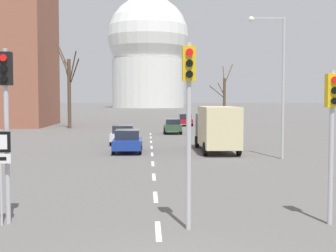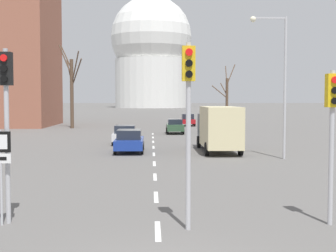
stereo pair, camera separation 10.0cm
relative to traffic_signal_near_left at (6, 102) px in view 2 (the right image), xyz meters
name	(u,v)px [view 2 (the right image)]	position (x,y,z in m)	size (l,w,h in m)	color
lane_stripe_0	(158,231)	(4.39, -0.97, -3.57)	(0.16, 2.00, 0.01)	silver
lane_stripe_1	(156,197)	(4.39, 3.53, -3.57)	(0.16, 2.00, 0.01)	silver
lane_stripe_2	(155,177)	(4.39, 8.03, -3.57)	(0.16, 2.00, 0.01)	silver
lane_stripe_3	(154,164)	(4.39, 12.53, -3.57)	(0.16, 2.00, 0.01)	silver
lane_stripe_4	(154,154)	(4.39, 17.03, -3.57)	(0.16, 2.00, 0.01)	silver
lane_stripe_5	(153,147)	(4.39, 21.53, -3.57)	(0.16, 2.00, 0.01)	silver
lane_stripe_6	(153,142)	(4.39, 26.03, -3.57)	(0.16, 2.00, 0.01)	silver
lane_stripe_7	(153,137)	(4.39, 30.53, -3.57)	(0.16, 2.00, 0.01)	silver
lane_stripe_8	(153,134)	(4.39, 35.03, -3.57)	(0.16, 2.00, 0.01)	silver
traffic_signal_near_left	(6,102)	(0.00, 0.00, 0.00)	(0.36, 0.34, 5.12)	#B2B2B7
traffic_signal_near_right	(332,117)	(9.43, -0.50, -0.42)	(0.36, 0.34, 4.49)	#B2B2B7
traffic_signal_centre_tall	(188,100)	(5.25, -0.86, 0.06)	(0.36, 0.34, 5.22)	#B2B2B7
route_sign_post	(1,160)	(-0.13, -0.22, -1.66)	(0.60, 0.08, 2.78)	#B2B2B7
street_lamp_right	(279,72)	(11.94, 14.33, 1.70)	(2.26, 0.36, 8.62)	#B2B2B7
sedan_near_left	(175,126)	(6.73, 35.26, -2.76)	(1.81, 3.82, 1.56)	#2D4C33
sedan_near_right	(129,141)	(2.72, 18.34, -2.79)	(1.97, 4.51, 1.56)	navy
sedan_mid_centre	(125,134)	(2.11, 24.16, -2.78)	(1.97, 4.11, 1.53)	silver
sedan_far_left	(188,120)	(9.19, 49.51, -2.75)	(1.92, 3.90, 1.63)	maroon
delivery_truck	(219,127)	(8.90, 18.34, -1.87)	(2.44, 7.20, 3.14)	#333842
bare_tree_right_near	(227,99)	(14.16, 47.40, 0.10)	(3.20, 2.16, 8.28)	brown
bare_tree_left_far	(72,88)	(-5.64, 44.81, 1.50)	(3.56, 5.05, 10.50)	brown
capitol_dome	(151,52)	(4.39, 183.25, 19.60)	(33.68, 33.68, 47.58)	silver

